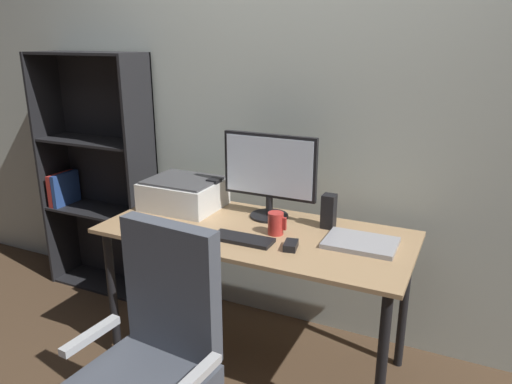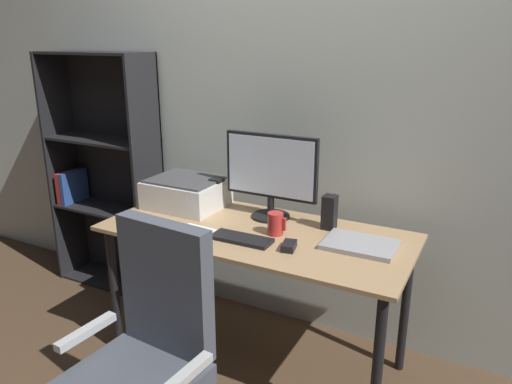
# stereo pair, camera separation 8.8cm
# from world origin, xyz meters

# --- Properties ---
(ground_plane) EXTENTS (12.00, 12.00, 0.00)m
(ground_plane) POSITION_xyz_m (0.00, 0.00, 0.00)
(ground_plane) COLOR #4C3826
(back_wall) EXTENTS (6.40, 0.10, 2.60)m
(back_wall) POSITION_xyz_m (0.00, 0.51, 1.30)
(back_wall) COLOR beige
(back_wall) RESTS_ON ground
(desk) EXTENTS (1.51, 0.68, 0.74)m
(desk) POSITION_xyz_m (0.00, 0.00, 0.65)
(desk) COLOR tan
(desk) RESTS_ON ground
(monitor) EXTENTS (0.50, 0.20, 0.44)m
(monitor) POSITION_xyz_m (-0.02, 0.20, 0.99)
(monitor) COLOR black
(monitor) RESTS_ON desk
(keyboard) EXTENTS (0.29, 0.11, 0.02)m
(keyboard) POSITION_xyz_m (0.00, -0.14, 0.75)
(keyboard) COLOR black
(keyboard) RESTS_ON desk
(mouse) EXTENTS (0.07, 0.11, 0.03)m
(mouse) POSITION_xyz_m (0.23, -0.13, 0.76)
(mouse) COLOR black
(mouse) RESTS_ON desk
(coffee_mug) EXTENTS (0.09, 0.08, 0.11)m
(coffee_mug) POSITION_xyz_m (0.11, 0.00, 0.79)
(coffee_mug) COLOR #B72D28
(coffee_mug) RESTS_ON desk
(laptop) EXTENTS (0.32, 0.23, 0.02)m
(laptop) POSITION_xyz_m (0.51, 0.05, 0.75)
(laptop) COLOR #99999E
(laptop) RESTS_ON desk
(speaker_left) EXTENTS (0.06, 0.07, 0.17)m
(speaker_left) POSITION_xyz_m (-0.34, 0.19, 0.82)
(speaker_left) COLOR black
(speaker_left) RESTS_ON desk
(speaker_right) EXTENTS (0.06, 0.07, 0.17)m
(speaker_right) POSITION_xyz_m (0.31, 0.19, 0.82)
(speaker_right) COLOR black
(speaker_right) RESTS_ON desk
(printer) EXTENTS (0.40, 0.34, 0.16)m
(printer) POSITION_xyz_m (-0.51, 0.14, 0.82)
(printer) COLOR silver
(printer) RESTS_ON desk
(paper_sheet) EXTENTS (0.23, 0.31, 0.00)m
(paper_sheet) POSITION_xyz_m (-0.25, -0.23, 0.74)
(paper_sheet) COLOR white
(paper_sheet) RESTS_ON desk
(office_chair) EXTENTS (0.54, 0.54, 1.01)m
(office_chair) POSITION_xyz_m (-0.04, -0.80, 0.46)
(office_chair) COLOR #B7BABC
(office_chair) RESTS_ON ground
(bookshelf) EXTENTS (0.77, 0.28, 1.56)m
(bookshelf) POSITION_xyz_m (-1.30, 0.34, 0.77)
(bookshelf) COLOR black
(bookshelf) RESTS_ON ground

